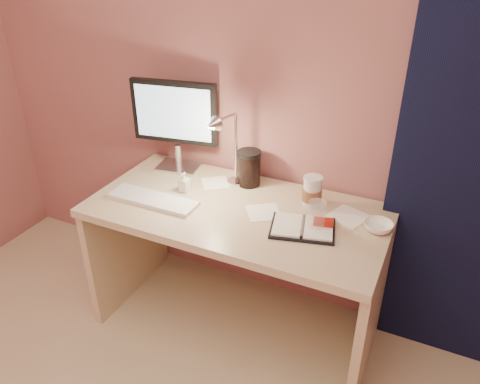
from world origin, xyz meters
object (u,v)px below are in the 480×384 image
at_px(keyboard, 153,199).
at_px(coffee_cup, 312,192).
at_px(lotion_bottle, 185,182).
at_px(bowl, 378,227).
at_px(monitor, 175,118).
at_px(clear_cup, 316,216).
at_px(dark_jar, 249,170).
at_px(desk, 243,239).
at_px(desk_lamp, 232,146).
at_px(planner, 304,227).

distance_m(keyboard, coffee_cup, 0.76).
bearing_deg(lotion_bottle, bowl, 3.15).
distance_m(monitor, clear_cup, 0.93).
distance_m(monitor, coffee_cup, 0.81).
bearing_deg(dark_jar, coffee_cup, -10.56).
bearing_deg(coffee_cup, lotion_bottle, -167.30).
distance_m(desk, clear_cup, 0.49).
bearing_deg(monitor, bowl, -17.36).
relative_size(coffee_cup, desk_lamp, 0.37).
relative_size(keyboard, clear_cup, 3.30).
bearing_deg(bowl, planner, -156.79).
bearing_deg(desk, clear_cup, -13.24).
xyz_separation_m(desk, keyboard, (-0.39, -0.19, 0.24)).
bearing_deg(lotion_bottle, desk_lamp, 21.54).
xyz_separation_m(coffee_cup, bowl, (0.33, -0.09, -0.05)).
bearing_deg(monitor, keyboard, -87.12).
distance_m(keyboard, bowl, 1.05).
bearing_deg(coffee_cup, desk, -161.77).
bearing_deg(bowl, coffee_cup, 165.35).
bearing_deg(desk, keyboard, -154.25).
bearing_deg(desk_lamp, planner, -5.74).
height_order(desk, planner, planner).
height_order(desk, clear_cup, clear_cup).
bearing_deg(clear_cup, desk_lamp, 163.32).
bearing_deg(desk, monitor, 159.97).
bearing_deg(bowl, lotion_bottle, -176.85).
bearing_deg(coffee_cup, dark_jar, 169.44).
bearing_deg(monitor, dark_jar, -9.95).
xyz_separation_m(monitor, planner, (0.82, -0.28, -0.28)).
bearing_deg(keyboard, monitor, 102.11).
xyz_separation_m(bowl, dark_jar, (-0.68, 0.15, 0.06)).
bearing_deg(desk_lamp, clear_cup, -1.82).
height_order(coffee_cup, bowl, coffee_cup).
bearing_deg(lotion_bottle, coffee_cup, 12.70).
relative_size(lotion_bottle, dark_jar, 0.62).
height_order(bowl, desk_lamp, desk_lamp).
xyz_separation_m(keyboard, clear_cup, (0.78, 0.10, 0.06)).
xyz_separation_m(keyboard, bowl, (1.03, 0.20, 0.01)).
xyz_separation_m(desk, planner, (0.34, -0.11, 0.24)).
bearing_deg(coffee_cup, monitor, 174.81).
bearing_deg(desk_lamp, keyboard, -127.27).
relative_size(planner, coffee_cup, 2.16).
relative_size(monitor, keyboard, 1.09).
bearing_deg(lotion_bottle, dark_jar, 38.20).
xyz_separation_m(planner, coffee_cup, (-0.04, 0.21, 0.06)).
xyz_separation_m(monitor, keyboard, (0.08, -0.36, -0.28)).
height_order(lotion_bottle, desk_lamp, desk_lamp).
xyz_separation_m(coffee_cup, desk_lamp, (-0.39, -0.05, 0.18)).
bearing_deg(desk, dark_jar, 105.57).
xyz_separation_m(keyboard, dark_jar, (0.35, 0.36, 0.07)).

